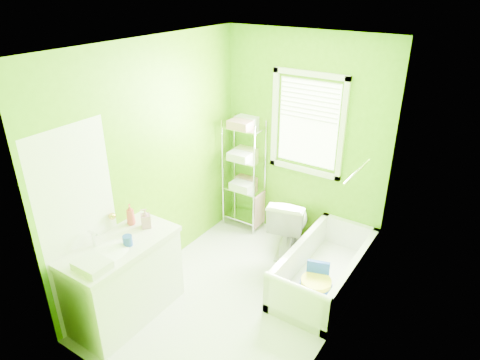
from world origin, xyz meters
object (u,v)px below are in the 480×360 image
Objects in this scene: toilet at (290,223)px; vanity at (123,278)px; wire_shelf_unit at (245,163)px; bathtub at (324,274)px.

toilet is 0.68× the size of vanity.
toilet is at bearing -14.14° from wire_shelf_unit.
bathtub is at bearing 133.06° from toilet.
vanity is at bearing -91.33° from wire_shelf_unit.
vanity is 0.74× the size of wire_shelf_unit.
toilet is at bearing 66.42° from vanity.
vanity is (-0.83, -1.91, 0.07)m from toilet.
toilet is 0.51× the size of wire_shelf_unit.
wire_shelf_unit reaches higher than bathtub.
bathtub is at bearing 45.51° from vanity.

